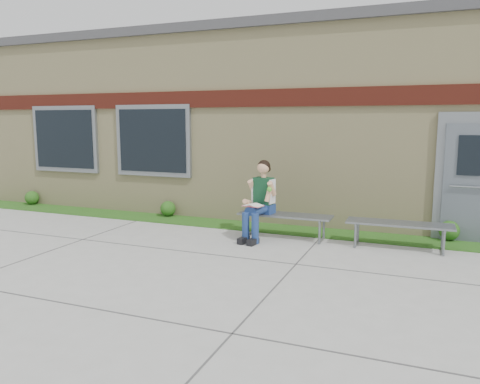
% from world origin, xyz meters
% --- Properties ---
extents(ground, '(80.00, 80.00, 0.00)m').
position_xyz_m(ground, '(0.00, 0.00, 0.00)').
color(ground, '#9E9E99').
rests_on(ground, ground).
extents(grass_strip, '(16.00, 0.80, 0.02)m').
position_xyz_m(grass_strip, '(0.00, 2.60, 0.01)').
color(grass_strip, '#234612').
rests_on(grass_strip, ground).
extents(school_building, '(16.20, 6.22, 4.20)m').
position_xyz_m(school_building, '(-0.00, 5.99, 2.10)').
color(school_building, beige).
rests_on(school_building, ground).
extents(bench_left, '(1.72, 0.49, 0.45)m').
position_xyz_m(bench_left, '(0.38, 2.00, 0.35)').
color(bench_left, slate).
rests_on(bench_left, ground).
extents(bench_right, '(1.74, 0.52, 0.45)m').
position_xyz_m(bench_right, '(2.38, 2.00, 0.35)').
color(bench_right, slate).
rests_on(bench_right, ground).
extents(girl, '(0.54, 0.93, 1.44)m').
position_xyz_m(girl, '(-0.03, 1.78, 0.73)').
color(girl, navy).
rests_on(girl, ground).
extents(shrub_west, '(0.35, 0.35, 0.35)m').
position_xyz_m(shrub_west, '(-6.59, 2.85, 0.19)').
color(shrub_west, '#234612').
rests_on(shrub_west, grass_strip).
extents(shrub_mid, '(0.34, 0.34, 0.34)m').
position_xyz_m(shrub_mid, '(-2.59, 2.85, 0.19)').
color(shrub_mid, '#234612').
rests_on(shrub_mid, grass_strip).
extents(shrub_east, '(0.35, 0.35, 0.35)m').
position_xyz_m(shrub_east, '(3.20, 2.85, 0.20)').
color(shrub_east, '#234612').
rests_on(shrub_east, grass_strip).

